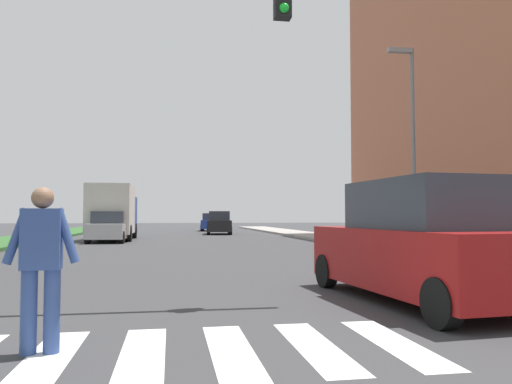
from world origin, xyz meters
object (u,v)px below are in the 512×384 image
at_px(street_lamp_right, 411,130).
at_px(sedan_distant, 219,224).
at_px(pedestrian_performer, 41,261).
at_px(sedan_midblock, 110,228).
at_px(suv_crossing, 421,244).
at_px(sedan_far_horizon, 211,223).
at_px(truck_box_delivery, 113,212).

distance_m(street_lamp_right, sedan_distant, 21.72).
bearing_deg(pedestrian_performer, street_lamp_right, 49.25).
bearing_deg(sedan_midblock, suv_crossing, -70.03).
distance_m(pedestrian_performer, sedan_far_horizon, 41.20).
bearing_deg(street_lamp_right, truck_box_delivery, 133.93).
height_order(street_lamp_right, pedestrian_performer, street_lamp_right).
height_order(street_lamp_right, sedan_distant, street_lamp_right).
height_order(sedan_distant, truck_box_delivery, truck_box_delivery).
xyz_separation_m(street_lamp_right, sedan_far_horizon, (-5.01, 29.23, -3.83)).
xyz_separation_m(street_lamp_right, pedestrian_performer, (-10.06, -11.67, -3.66)).
bearing_deg(pedestrian_performer, truck_box_delivery, 94.68).
bearing_deg(street_lamp_right, sedan_distant, 103.80).
bearing_deg(truck_box_delivery, sedan_distant, 50.04).
bearing_deg(sedan_far_horizon, street_lamp_right, -80.27).
distance_m(suv_crossing, sedan_midblock, 21.08).
distance_m(street_lamp_right, truck_box_delivery, 17.60).
distance_m(sedan_midblock, sedan_far_horizon, 20.14).
relative_size(street_lamp_right, sedan_distant, 1.67).
relative_size(sedan_distant, sedan_far_horizon, 1.01).
xyz_separation_m(street_lamp_right, suv_crossing, (-4.73, -9.50, -3.66)).
bearing_deg(suv_crossing, sedan_midblock, 109.97).
distance_m(sedan_distant, truck_box_delivery, 10.83).
relative_size(street_lamp_right, sedan_midblock, 1.76).
xyz_separation_m(suv_crossing, sedan_midblock, (-7.20, 19.81, -0.17)).
relative_size(suv_crossing, sedan_far_horizon, 1.06).
xyz_separation_m(pedestrian_performer, sedan_distant, (4.95, 32.44, -0.13)).
bearing_deg(sedan_distant, truck_box_delivery, -129.96).
bearing_deg(truck_box_delivery, street_lamp_right, -46.07).
height_order(sedan_midblock, sedan_distant, sedan_distant).
xyz_separation_m(pedestrian_performer, suv_crossing, (5.32, 2.16, -0.00)).
distance_m(street_lamp_right, sedan_midblock, 16.23).
xyz_separation_m(suv_crossing, truck_box_delivery, (-7.30, 22.00, 0.70)).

